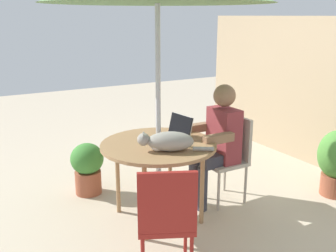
# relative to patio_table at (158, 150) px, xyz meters

# --- Properties ---
(ground_plane) EXTENTS (14.00, 14.00, 0.00)m
(ground_plane) POSITION_rel_patio_table_xyz_m (0.00, 0.00, -0.68)
(ground_plane) COLOR #BCAD93
(patio_table) EXTENTS (1.06, 1.06, 0.74)m
(patio_table) POSITION_rel_patio_table_xyz_m (0.00, 0.00, 0.00)
(patio_table) COLOR #9E754C
(patio_table) RESTS_ON ground
(chair_occupied) EXTENTS (0.40, 0.40, 0.88)m
(chair_occupied) POSITION_rel_patio_table_xyz_m (0.00, 0.83, -0.17)
(chair_occupied) COLOR #B2A899
(chair_occupied) RESTS_ON ground
(chair_empty) EXTENTS (0.53, 0.53, 0.88)m
(chair_empty) POSITION_rel_patio_table_xyz_m (0.84, -0.39, -0.17)
(chair_empty) COLOR maroon
(chair_empty) RESTS_ON ground
(person_seated) EXTENTS (0.48, 0.48, 1.22)m
(person_seated) POSITION_rel_patio_table_xyz_m (-0.00, 0.67, 0.00)
(person_seated) COLOR maroon
(person_seated) RESTS_ON ground
(laptop) EXTENTS (0.33, 0.29, 0.21)m
(laptop) POSITION_rel_patio_table_xyz_m (-0.05, 0.22, 0.12)
(laptop) COLOR silver
(laptop) RESTS_ON patio_table
(cat) EXTENTS (0.39, 0.58, 0.17)m
(cat) POSITION_rel_patio_table_xyz_m (0.22, -0.03, 0.14)
(cat) COLOR gray
(cat) RESTS_ON patio_table
(potted_plant_by_chair) EXTENTS (0.35, 0.35, 0.56)m
(potted_plant_by_chair) POSITION_rel_patio_table_xyz_m (-0.86, -0.40, -0.38)
(potted_plant_by_chair) COLOR #9E5138
(potted_plant_by_chair) RESTS_ON ground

